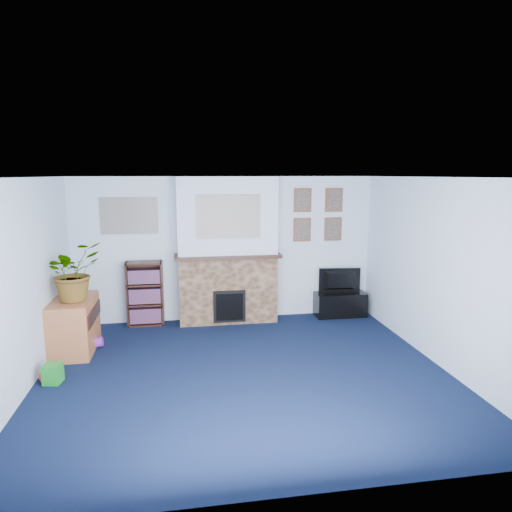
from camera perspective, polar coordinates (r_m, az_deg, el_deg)
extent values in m
cube|color=black|center=(5.85, -1.36, -14.39)|extent=(5.00, 4.50, 0.01)
cube|color=white|center=(5.32, -1.47, 9.81)|extent=(5.00, 4.50, 0.01)
cube|color=silver|center=(7.66, -3.73, 0.90)|extent=(5.00, 0.04, 2.40)
cube|color=silver|center=(3.35, 3.99, -11.50)|extent=(5.00, 0.04, 2.40)
cube|color=silver|center=(5.70, -27.22, -3.47)|extent=(0.04, 4.50, 2.40)
cube|color=silver|center=(6.30, 21.72, -1.84)|extent=(0.04, 4.50, 2.40)
cube|color=brown|center=(7.60, -3.52, -4.18)|extent=(1.60, 0.40, 1.10)
cube|color=brown|center=(7.39, -3.63, 4.86)|extent=(1.60, 0.40, 1.30)
cube|color=brown|center=(7.45, -3.55, 0.05)|extent=(1.72, 0.50, 0.05)
cube|color=brown|center=(7.46, -3.34, -6.29)|extent=(0.52, 0.08, 0.52)
cube|color=brown|center=(7.42, -3.31, -6.38)|extent=(0.44, 0.02, 0.44)
cube|color=gray|center=(7.18, -3.46, 4.94)|extent=(1.00, 0.03, 0.68)
cube|color=gray|center=(7.58, -15.55, 4.87)|extent=(0.90, 0.03, 0.58)
cube|color=brown|center=(7.78, 5.85, 6.95)|extent=(0.30, 0.03, 0.40)
cube|color=brown|center=(7.95, 9.71, 6.92)|extent=(0.30, 0.03, 0.40)
cube|color=brown|center=(7.83, 5.79, 3.29)|extent=(0.30, 0.03, 0.40)
cube|color=brown|center=(7.99, 9.61, 3.34)|extent=(0.30, 0.03, 0.40)
cube|color=black|center=(8.09, 10.47, -5.83)|extent=(0.87, 0.37, 0.41)
imported|color=black|center=(8.01, 10.51, -3.06)|extent=(0.73, 0.17, 0.42)
cube|color=black|center=(7.77, -13.61, -4.33)|extent=(0.58, 0.02, 1.05)
cube|color=black|center=(7.67, -15.74, -4.61)|extent=(0.03, 0.28, 1.05)
cube|color=black|center=(7.63, -11.62, -4.52)|extent=(0.03, 0.28, 1.05)
cube|color=black|center=(7.79, -13.53, -8.20)|extent=(0.56, 0.28, 0.03)
cube|color=black|center=(7.69, -13.63, -5.83)|extent=(0.56, 0.28, 0.03)
cube|color=black|center=(7.61, -13.73, -3.44)|extent=(0.56, 0.28, 0.03)
cube|color=black|center=(7.53, -13.85, -0.81)|extent=(0.56, 0.28, 0.03)
cube|color=black|center=(7.73, -13.58, -7.13)|extent=(0.50, 0.22, 0.24)
cube|color=black|center=(7.64, -13.68, -4.77)|extent=(0.50, 0.22, 0.24)
cube|color=black|center=(7.56, -13.78, -2.43)|extent=(0.50, 0.22, 0.22)
cube|color=#AC6037|center=(6.87, -21.76, -8.21)|extent=(0.53, 0.96, 0.74)
imported|color=#26661E|center=(6.62, -21.88, -1.81)|extent=(0.94, 0.95, 0.80)
cube|color=gold|center=(7.40, -4.09, 0.73)|extent=(0.11, 0.07, 0.15)
cylinder|color=#B2BFC6|center=(7.45, -1.14, 0.89)|extent=(0.05, 0.05, 0.17)
sphere|color=gray|center=(7.38, -7.85, 0.59)|extent=(0.13, 0.13, 0.13)
cylinder|color=#198C26|center=(7.52, 2.08, 0.82)|extent=(0.06, 0.06, 0.11)
cube|color=#198C26|center=(6.82, -22.41, -10.27)|extent=(0.41, 0.34, 0.30)
sphere|color=red|center=(6.08, -24.67, -13.46)|extent=(0.18, 0.18, 0.18)
cube|color=#198C26|center=(6.05, -24.06, -13.33)|extent=(0.22, 0.22, 0.23)
cylinder|color=purple|center=(6.98, -19.82, -10.24)|extent=(0.32, 0.14, 0.18)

